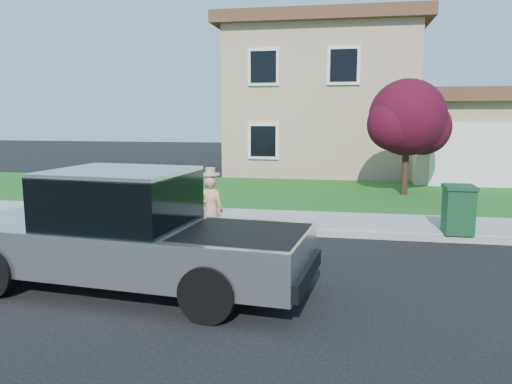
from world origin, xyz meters
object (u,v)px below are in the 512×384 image
woman (211,209)px  ornamental_tree (409,121)px  trash_bin (458,209)px  pickup_truck (129,234)px

woman → ornamental_tree: (4.59, 6.96, 1.71)m
trash_bin → woman: bearing=-165.2°
pickup_truck → ornamental_tree: 11.09m
pickup_truck → woman: pickup_truck is taller
pickup_truck → woman: size_ratio=3.59×
trash_bin → ornamental_tree: bearing=94.7°
ornamental_tree → woman: bearing=-123.4°
pickup_truck → ornamental_tree: ornamental_tree is taller
ornamental_tree → trash_bin: bearing=-84.9°
ornamental_tree → trash_bin: (0.50, -5.58, -1.80)m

